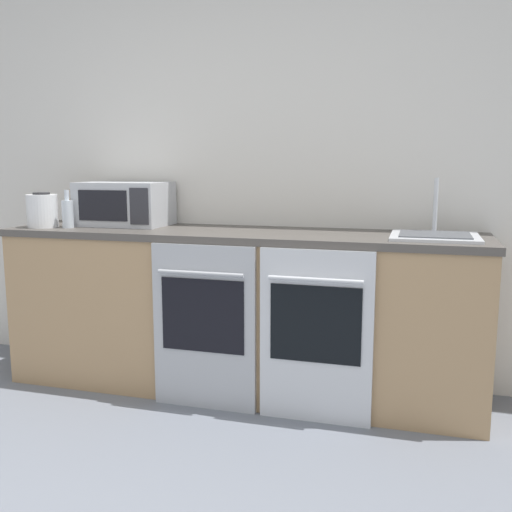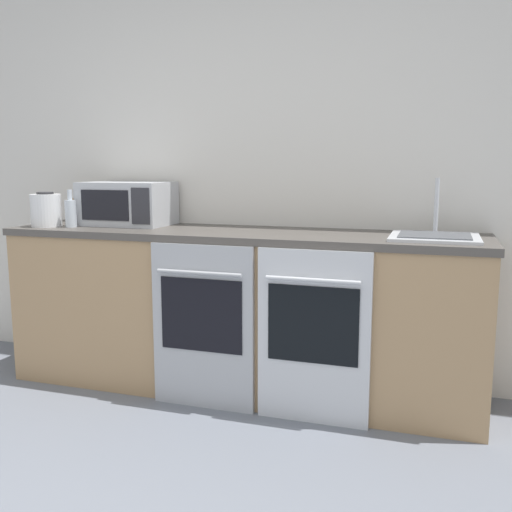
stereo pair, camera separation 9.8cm
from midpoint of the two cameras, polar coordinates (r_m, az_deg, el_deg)
name	(u,v)px [view 2 (the right image)]	position (r m, az deg, el deg)	size (l,w,h in m)	color
wall_back	(257,164)	(3.50, 0.88, 9.22)	(10.00, 0.06, 2.60)	silver
counter_back	(239,311)	(3.29, -0.85, -5.48)	(2.70, 0.62, 0.93)	tan
oven_left	(202,326)	(3.04, -4.45, -7.00)	(0.57, 0.06, 0.89)	#A8AAAF
oven_right	(313,336)	(2.87, 6.72, -7.99)	(0.57, 0.06, 0.89)	silver
microwave	(128,203)	(3.60, -11.96, 5.16)	(0.53, 0.36, 0.26)	#B7BABF
bottle_clear	(71,213)	(3.54, -17.30, 4.17)	(0.07, 0.07, 0.22)	silver
bottle_amber	(77,209)	(3.92, -16.77, 4.55)	(0.06, 0.06, 0.21)	#8C5114
kettle	(46,210)	(3.63, -19.53, 4.35)	(0.18, 0.18, 0.21)	white
sink	(435,235)	(3.02, 18.33, 1.99)	(0.43, 0.42, 0.30)	silver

